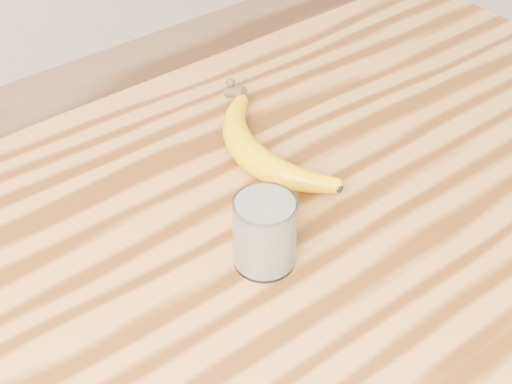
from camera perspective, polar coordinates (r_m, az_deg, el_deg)
table at (r=0.97m, az=4.99°, el=-7.60°), size 1.20×0.80×0.90m
smoothie_glass at (r=0.79m, az=0.70°, el=-3.22°), size 0.07×0.07×0.09m
banana at (r=0.94m, az=-0.59°, el=3.00°), size 0.15×0.34×0.04m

